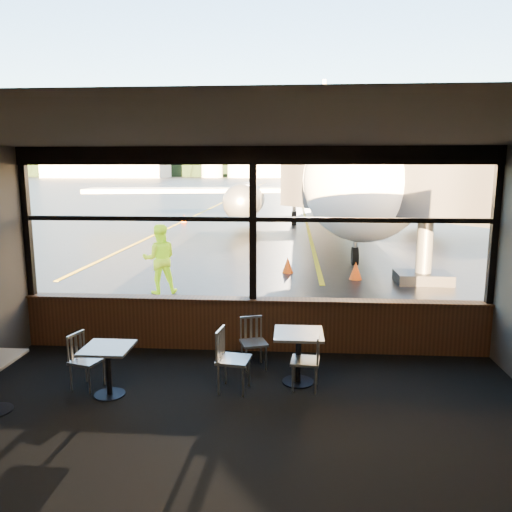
# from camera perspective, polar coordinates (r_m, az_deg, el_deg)

# --- Properties ---
(ground_plane) EXTENTS (520.00, 520.00, 0.00)m
(ground_plane) POSITION_cam_1_polar(r_m,az_deg,el_deg) (128.36, 3.93, 8.45)
(ground_plane) COLOR black
(ground_plane) RESTS_ON ground
(carpet_floor) EXTENTS (8.00, 6.00, 0.01)m
(carpet_floor) POSITION_cam_1_polar(r_m,az_deg,el_deg) (6.20, -2.66, -20.30)
(carpet_floor) COLOR black
(carpet_floor) RESTS_ON ground
(ceiling) EXTENTS (8.00, 6.00, 0.04)m
(ceiling) POSITION_cam_1_polar(r_m,az_deg,el_deg) (5.38, -2.96, 13.84)
(ceiling) COLOR #38332D
(ceiling) RESTS_ON ground
(wall_back) EXTENTS (8.00, 0.04, 3.50)m
(wall_back) POSITION_cam_1_polar(r_m,az_deg,el_deg) (2.78, -10.79, -19.99)
(wall_back) COLOR #4D463E
(wall_back) RESTS_ON ground
(window_sill) EXTENTS (8.00, 0.28, 0.90)m
(window_sill) POSITION_cam_1_polar(r_m,az_deg,el_deg) (8.77, -0.34, -7.90)
(window_sill) COLOR #552F19
(window_sill) RESTS_ON ground
(window_header) EXTENTS (8.00, 0.18, 0.30)m
(window_header) POSITION_cam_1_polar(r_m,az_deg,el_deg) (8.35, -0.36, 11.40)
(window_header) COLOR black
(window_header) RESTS_ON ground
(mullion_left) EXTENTS (0.12, 0.12, 2.60)m
(mullion_left) POSITION_cam_1_polar(r_m,az_deg,el_deg) (9.56, -24.72, 3.41)
(mullion_left) COLOR black
(mullion_left) RESTS_ON ground
(mullion_centre) EXTENTS (0.12, 0.12, 2.60)m
(mullion_centre) POSITION_cam_1_polar(r_m,az_deg,el_deg) (8.40, -0.35, 3.54)
(mullion_centre) COLOR black
(mullion_centre) RESTS_ON ground
(mullion_right) EXTENTS (0.12, 0.12, 2.60)m
(mullion_right) POSITION_cam_1_polar(r_m,az_deg,el_deg) (9.00, 25.64, 2.99)
(mullion_right) COLOR black
(mullion_right) RESTS_ON ground
(window_transom) EXTENTS (8.00, 0.10, 0.08)m
(window_transom) POSITION_cam_1_polar(r_m,az_deg,el_deg) (8.39, -0.35, 4.22)
(window_transom) COLOR black
(window_transom) RESTS_ON ground
(airliner) EXTENTS (28.28, 33.79, 10.22)m
(airliner) POSITION_cam_1_polar(r_m,az_deg,el_deg) (27.86, 9.02, 13.84)
(airliner) COLOR silver
(airliner) RESTS_ON ground_plane
(jet_bridge) EXTENTS (8.79, 10.75, 4.69)m
(jet_bridge) POSITION_cam_1_polar(r_m,az_deg,el_deg) (14.15, 16.27, 6.31)
(jet_bridge) COLOR #2E2E31
(jet_bridge) RESTS_ON ground_plane
(cafe_table_near) EXTENTS (0.71, 0.71, 0.78)m
(cafe_table_near) POSITION_cam_1_polar(r_m,az_deg,el_deg) (7.51, 4.86, -11.53)
(cafe_table_near) COLOR #ABA79E
(cafe_table_near) RESTS_ON carpet_floor
(cafe_table_mid) EXTENTS (0.65, 0.65, 0.72)m
(cafe_table_mid) POSITION_cam_1_polar(r_m,az_deg,el_deg) (7.40, -16.49, -12.53)
(cafe_table_mid) COLOR gray
(cafe_table_mid) RESTS_ON carpet_floor
(chair_near_e) EXTENTS (0.49, 0.49, 0.83)m
(chair_near_e) POSITION_cam_1_polar(r_m,az_deg,el_deg) (7.32, 5.64, -11.91)
(chair_near_e) COLOR #B0AC9F
(chair_near_e) RESTS_ON carpet_floor
(chair_near_w) EXTENTS (0.57, 0.57, 0.92)m
(chair_near_w) POSITION_cam_1_polar(r_m,az_deg,el_deg) (7.21, -2.54, -11.84)
(chair_near_w) COLOR #B4AFA2
(chair_near_w) RESTS_ON carpet_floor
(chair_near_n) EXTENTS (0.57, 0.57, 0.82)m
(chair_near_n) POSITION_cam_1_polar(r_m,az_deg,el_deg) (8.00, -0.26, -9.97)
(chair_near_n) COLOR #B9B5A7
(chair_near_n) RESTS_ON carpet_floor
(chair_mid_w) EXTENTS (0.56, 0.56, 0.82)m
(chair_mid_w) POSITION_cam_1_polar(r_m,az_deg,el_deg) (7.70, -18.75, -11.32)
(chair_mid_w) COLOR #AAA59A
(chair_mid_w) RESTS_ON carpet_floor
(ground_crew) EXTENTS (1.02, 0.90, 1.77)m
(ground_crew) POSITION_cam_1_polar(r_m,az_deg,el_deg) (12.89, -10.96, -0.33)
(ground_crew) COLOR #BFF219
(ground_crew) RESTS_ON ground_plane
(cone_nose) EXTENTS (0.35, 0.35, 0.48)m
(cone_nose) POSITION_cam_1_polar(r_m,az_deg,el_deg) (15.28, 3.64, -1.04)
(cone_nose) COLOR #F43E07
(cone_nose) RESTS_ON ground_plane
(cone_wing) EXTENTS (0.34, 0.34, 0.48)m
(cone_wing) POSITION_cam_1_polar(r_m,az_deg,el_deg) (30.05, -8.23, 4.25)
(cone_wing) COLOR #F45707
(cone_wing) RESTS_ON ground_plane
(hangar_left) EXTENTS (45.00, 18.00, 11.00)m
(hangar_left) POSITION_cam_1_polar(r_m,az_deg,el_deg) (201.16, -16.65, 10.14)
(hangar_left) COLOR silver
(hangar_left) RESTS_ON ground_plane
(hangar_mid) EXTENTS (38.00, 15.00, 10.00)m
(hangar_mid) POSITION_cam_1_polar(r_m,az_deg,el_deg) (193.33, 4.06, 10.40)
(hangar_mid) COLOR silver
(hangar_mid) RESTS_ON ground_plane
(hangar_right) EXTENTS (50.00, 20.00, 12.00)m
(hangar_right) POSITION_cam_1_polar(r_m,az_deg,el_deg) (195.57, 22.20, 9.99)
(hangar_right) COLOR silver
(hangar_right) RESTS_ON ground_plane
(fuel_tank_a) EXTENTS (8.00, 8.00, 6.00)m
(fuel_tank_a) POSITION_cam_1_polar(r_m,az_deg,el_deg) (192.78, -5.04, 9.79)
(fuel_tank_a) COLOR silver
(fuel_tank_a) RESTS_ON ground_plane
(fuel_tank_b) EXTENTS (8.00, 8.00, 6.00)m
(fuel_tank_b) POSITION_cam_1_polar(r_m,az_deg,el_deg) (191.44, -2.04, 9.82)
(fuel_tank_b) COLOR silver
(fuel_tank_b) RESTS_ON ground_plane
(fuel_tank_c) EXTENTS (8.00, 8.00, 6.00)m
(fuel_tank_c) POSITION_cam_1_polar(r_m,az_deg,el_deg) (190.62, 1.00, 9.83)
(fuel_tank_c) COLOR silver
(fuel_tank_c) RESTS_ON ground_plane
(treeline) EXTENTS (360.00, 3.00, 12.00)m
(treeline) POSITION_cam_1_polar(r_m,az_deg,el_deg) (218.34, 4.08, 10.60)
(treeline) COLOR black
(treeline) RESTS_ON ground_plane
(cone_extra) EXTENTS (0.37, 0.37, 0.51)m
(cone_extra) POSITION_cam_1_polar(r_m,az_deg,el_deg) (14.61, 11.32, -1.65)
(cone_extra) COLOR #EA4007
(cone_extra) RESTS_ON ground_plane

